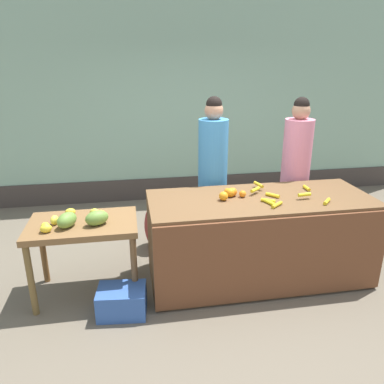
{
  "coord_description": "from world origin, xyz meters",
  "views": [
    {
      "loc": [
        -0.89,
        -3.37,
        2.24
      ],
      "look_at": [
        -0.27,
        0.15,
        0.96
      ],
      "focal_mm": 34.78,
      "sensor_mm": 36.0,
      "label": 1
    }
  ],
  "objects_px": {
    "vendor_woman_blue_shirt": "(213,177)",
    "produce_crate": "(122,301)",
    "produce_sack": "(157,226)",
    "vendor_woman_pink_shirt": "(295,174)"
  },
  "relations": [
    {
      "from": "vendor_woman_blue_shirt",
      "to": "produce_crate",
      "type": "relative_size",
      "value": 4.23
    },
    {
      "from": "vendor_woman_blue_shirt",
      "to": "produce_sack",
      "type": "distance_m",
      "value": 0.94
    },
    {
      "from": "produce_crate",
      "to": "produce_sack",
      "type": "distance_m",
      "value": 1.32
    },
    {
      "from": "vendor_woman_pink_shirt",
      "to": "produce_sack",
      "type": "xyz_separation_m",
      "value": [
        -1.69,
        0.17,
        -0.63
      ]
    },
    {
      "from": "produce_crate",
      "to": "produce_sack",
      "type": "xyz_separation_m",
      "value": [
        0.43,
        1.24,
        0.17
      ]
    },
    {
      "from": "vendor_woman_blue_shirt",
      "to": "produce_crate",
      "type": "height_order",
      "value": "vendor_woman_blue_shirt"
    },
    {
      "from": "vendor_woman_blue_shirt",
      "to": "produce_sack",
      "type": "bearing_deg",
      "value": 168.62
    },
    {
      "from": "produce_crate",
      "to": "vendor_woman_blue_shirt",
      "type": "bearing_deg",
      "value": 45.15
    },
    {
      "from": "vendor_woman_pink_shirt",
      "to": "produce_crate",
      "type": "height_order",
      "value": "vendor_woman_pink_shirt"
    },
    {
      "from": "vendor_woman_blue_shirt",
      "to": "produce_crate",
      "type": "bearing_deg",
      "value": -134.85
    }
  ]
}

